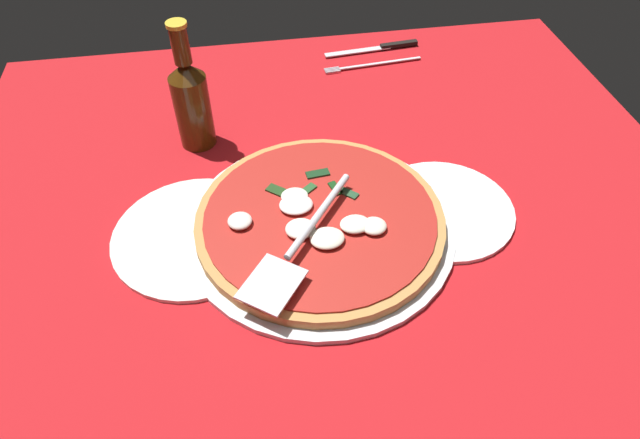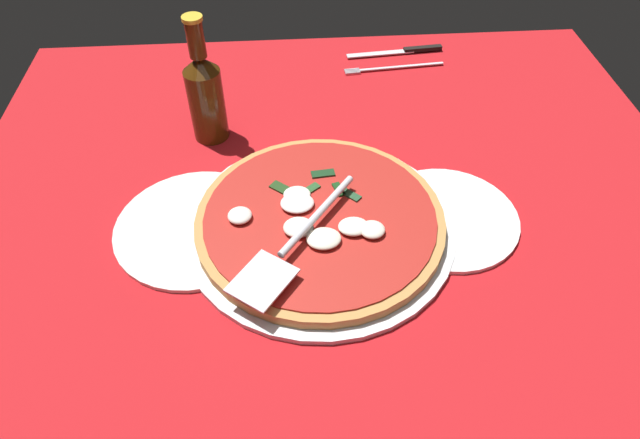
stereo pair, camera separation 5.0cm
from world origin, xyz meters
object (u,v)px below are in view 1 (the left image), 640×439
object	(u,v)px
dinner_plate_left	(443,210)
beer_bottle	(191,101)
dinner_plate_right	(195,236)
pizza_server	(299,245)
pizza	(320,220)
place_setting_near	(376,57)

from	to	relation	value
dinner_plate_left	beer_bottle	xyz separation A→B (cm)	(35.26, -22.55, 7.97)
dinner_plate_left	dinner_plate_right	bearing A→B (deg)	-1.25
dinner_plate_right	pizza_server	xyz separation A→B (cm)	(-13.90, 7.82, 4.20)
pizza	place_setting_near	world-z (taller)	pizza
dinner_plate_right	place_setting_near	xyz separation A→B (cm)	(-36.82, -43.54, -0.15)
pizza_server	beer_bottle	size ratio (longest dim) A/B	1.03
dinner_plate_left	pizza	distance (cm)	18.66
pizza	pizza_server	size ratio (longest dim) A/B	1.59
dinner_plate_right	beer_bottle	xyz separation A→B (cm)	(-0.96, -21.76, 7.97)
pizza_server	beer_bottle	distance (cm)	32.50
place_setting_near	beer_bottle	xyz separation A→B (cm)	(35.87, 21.78, 8.12)
dinner_plate_right	dinner_plate_left	bearing A→B (deg)	178.75
pizza	pizza_server	distance (cm)	7.84
pizza	place_setting_near	xyz separation A→B (cm)	(-19.18, -44.94, -1.83)
pizza	place_setting_near	bearing A→B (deg)	-113.11
pizza_server	beer_bottle	world-z (taller)	beer_bottle
dinner_plate_right	pizza	bearing A→B (deg)	175.45
dinner_plate_left	pizza	bearing A→B (deg)	1.89
dinner_plate_left	dinner_plate_right	size ratio (longest dim) A/B	0.90
pizza_server	dinner_plate_left	bearing A→B (deg)	144.54
dinner_plate_left	pizza_server	size ratio (longest dim) A/B	0.94
pizza	pizza_server	xyz separation A→B (cm)	(3.74, 6.41, 2.52)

